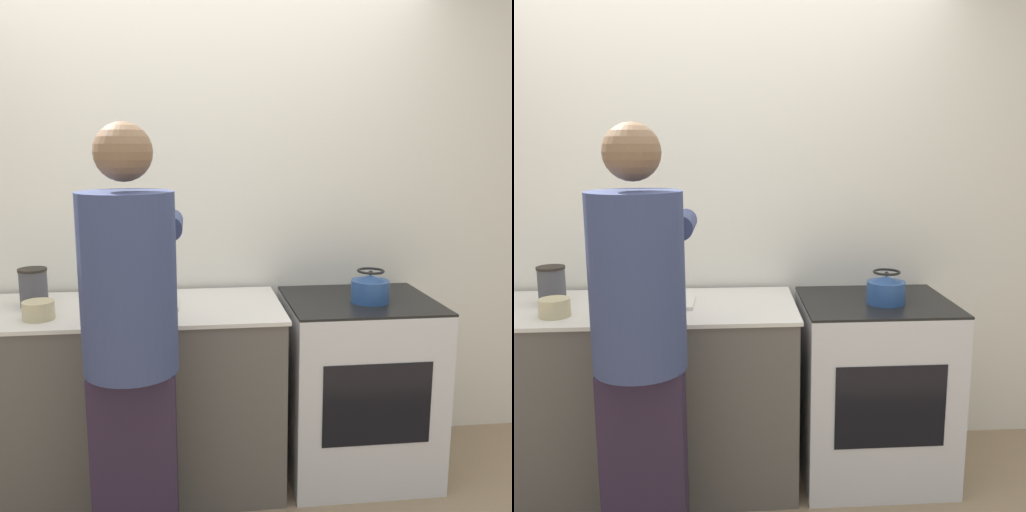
% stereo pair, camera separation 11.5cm
% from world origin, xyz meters
% --- Properties ---
extents(wall_back, '(8.00, 0.05, 2.60)m').
position_xyz_m(wall_back, '(0.00, 0.70, 1.30)').
color(wall_back, silver).
rests_on(wall_back, ground_plane).
extents(counter, '(1.61, 0.66, 0.90)m').
position_xyz_m(counter, '(-0.39, 0.32, 0.45)').
color(counter, '#5B5651').
rests_on(counter, ground_plane).
extents(oven, '(0.72, 0.63, 0.90)m').
position_xyz_m(oven, '(0.82, 0.31, 0.45)').
color(oven, silver).
rests_on(oven, ground_plane).
extents(person, '(0.40, 0.63, 1.73)m').
position_xyz_m(person, '(-0.24, -0.24, 0.94)').
color(person, '#281D31').
rests_on(person, ground_plane).
extents(cutting_board, '(0.34, 0.23, 0.02)m').
position_xyz_m(cutting_board, '(-0.24, 0.32, 0.91)').
color(cutting_board, silver).
rests_on(cutting_board, counter).
extents(knife, '(0.18, 0.11, 0.01)m').
position_xyz_m(knife, '(-0.29, 0.31, 0.92)').
color(knife, silver).
rests_on(knife, cutting_board).
extents(kettle, '(0.18, 0.18, 0.16)m').
position_xyz_m(kettle, '(0.85, 0.26, 0.97)').
color(kettle, '#284C8C').
rests_on(kettle, oven).
extents(bowl_prep, '(0.14, 0.14, 0.08)m').
position_xyz_m(bowl_prep, '(-0.68, 0.16, 0.94)').
color(bowl_prep, '#C6B789').
rests_on(bowl_prep, counter).
extents(canister_jar, '(0.13, 0.13, 0.18)m').
position_xyz_m(canister_jar, '(-0.75, 0.38, 0.99)').
color(canister_jar, '#4C4C51').
rests_on(canister_jar, counter).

